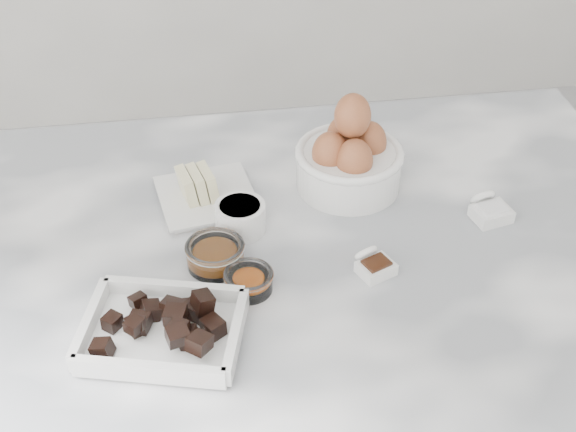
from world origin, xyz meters
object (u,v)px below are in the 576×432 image
object	(u,v)px
chocolate_dish	(162,328)
salt_spoon	(489,209)
honey_bowl	(215,254)
egg_bowl	(349,158)
sugar_ramekin	(240,216)
vanilla_spoon	(374,264)
zest_bowl	(249,280)
butter_plate	(205,192)

from	to	relation	value
chocolate_dish	salt_spoon	distance (m)	0.53
honey_bowl	egg_bowl	bearing A→B (deg)	35.72
egg_bowl	salt_spoon	xyz separation A→B (m)	(0.20, -0.11, -0.04)
sugar_ramekin	salt_spoon	bearing A→B (deg)	-3.84
honey_bowl	sugar_ramekin	bearing A→B (deg)	60.12
sugar_ramekin	honey_bowl	bearing A→B (deg)	-119.88
chocolate_dish	vanilla_spoon	xyz separation A→B (m)	(0.30, 0.09, -0.01)
zest_bowl	vanilla_spoon	world-z (taller)	vanilla_spoon
zest_bowl	chocolate_dish	bearing A→B (deg)	-146.29
zest_bowl	salt_spoon	world-z (taller)	salt_spoon
chocolate_dish	sugar_ramekin	distance (m)	0.24
butter_plate	honey_bowl	xyz separation A→B (m)	(0.00, -0.15, -0.00)
butter_plate	egg_bowl	size ratio (longest dim) A/B	0.96
vanilla_spoon	zest_bowl	bearing A→B (deg)	-176.30
chocolate_dish	honey_bowl	size ratio (longest dim) A/B	2.73
chocolate_dish	egg_bowl	xyz separation A→B (m)	(0.30, 0.30, 0.03)
butter_plate	honey_bowl	distance (m)	0.15
chocolate_dish	butter_plate	bearing A→B (deg)	75.68
chocolate_dish	sugar_ramekin	size ratio (longest dim) A/B	3.09
vanilla_spoon	salt_spoon	xyz separation A→B (m)	(0.20, 0.10, 0.00)
sugar_ramekin	egg_bowl	xyz separation A→B (m)	(0.18, 0.09, 0.03)
chocolate_dish	sugar_ramekin	world-z (taller)	chocolate_dish
chocolate_dish	honey_bowl	xyz separation A→B (m)	(0.08, 0.14, -0.00)
egg_bowl	sugar_ramekin	bearing A→B (deg)	-154.51
sugar_ramekin	zest_bowl	size ratio (longest dim) A/B	1.09
chocolate_dish	sugar_ramekin	bearing A→B (deg)	60.28
chocolate_dish	zest_bowl	bearing A→B (deg)	33.71
honey_bowl	zest_bowl	distance (m)	0.07
butter_plate	vanilla_spoon	size ratio (longest dim) A/B	2.35
honey_bowl	salt_spoon	xyz separation A→B (m)	(0.42, 0.05, -0.01)
butter_plate	egg_bowl	xyz separation A→B (m)	(0.23, 0.01, 0.03)
salt_spoon	honey_bowl	bearing A→B (deg)	-173.25
chocolate_dish	vanilla_spoon	bearing A→B (deg)	17.00
butter_plate	egg_bowl	world-z (taller)	egg_bowl
sugar_ramekin	zest_bowl	bearing A→B (deg)	-91.03
sugar_ramekin	vanilla_spoon	distance (m)	0.21
egg_bowl	chocolate_dish	bearing A→B (deg)	-135.44
butter_plate	salt_spoon	xyz separation A→B (m)	(0.43, -0.10, -0.01)
chocolate_dish	sugar_ramekin	xyz separation A→B (m)	(0.12, 0.21, 0.00)
vanilla_spoon	butter_plate	bearing A→B (deg)	138.55
honey_bowl	zest_bowl	world-z (taller)	honey_bowl
vanilla_spoon	honey_bowl	bearing A→B (deg)	168.16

